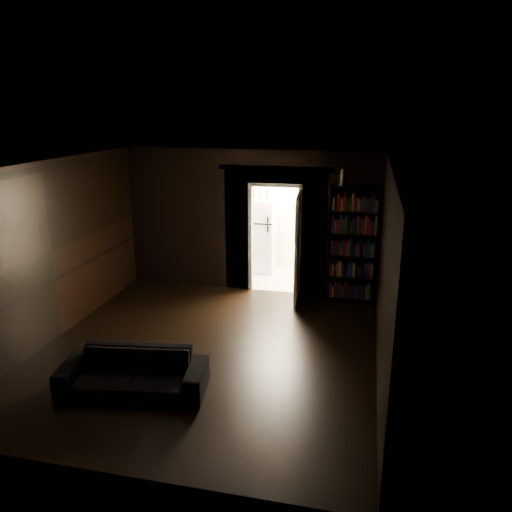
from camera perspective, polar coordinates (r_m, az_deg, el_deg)
The scene contains 9 objects.
ground at distance 7.76m, azimuth -5.50°, elevation -10.72°, with size 5.50×5.50×0.00m, color black.
room_walls at distance 8.13m, azimuth -3.56°, elevation 3.31°, with size 5.02×5.61×2.84m.
kitchen_alcove at distance 10.79m, azimuth 3.25°, elevation 4.09°, with size 2.20×1.80×2.60m.
sofa at distance 6.75m, azimuth -13.92°, elevation -12.17°, with size 1.87×0.81×0.72m, color black.
bookshelf at distance 9.44m, azimuth 10.94°, elevation 1.28°, with size 0.90×0.32×2.20m, color black.
refrigerator at distance 11.15m, azimuth 0.31°, elevation 2.49°, with size 0.74×0.68×1.65m, color white.
door at distance 9.26m, azimuth 4.71°, elevation 0.75°, with size 0.85×0.05×2.05m, color white.
figurine at distance 9.20m, azimuth 9.80°, elevation 8.87°, with size 0.10×0.10×0.29m, color silver.
bottles at distance 10.93m, azimuth 0.10°, elevation 7.37°, with size 0.68×0.09×0.28m, color black.
Camera 1 is at (2.23, -6.52, 3.56)m, focal length 35.00 mm.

